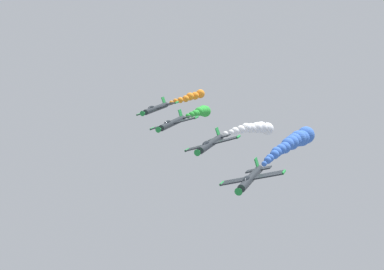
{
  "coord_description": "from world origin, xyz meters",
  "views": [
    {
      "loc": [
        -29.97,
        70.34,
        125.89
      ],
      "look_at": [
        0.0,
        0.0,
        106.92
      ],
      "focal_mm": 43.55,
      "sensor_mm": 36.0,
      "label": 1
    }
  ],
  "objects_px": {
    "airplane_lead": "(250,178)",
    "airplane_left_outer": "(156,108)",
    "airplane_left_inner": "(210,144)",
    "airplane_right_inner": "(172,123)"
  },
  "relations": [
    {
      "from": "airplane_lead",
      "to": "airplane_left_outer",
      "type": "height_order",
      "value": "airplane_left_outer"
    },
    {
      "from": "airplane_lead",
      "to": "airplane_left_outer",
      "type": "relative_size",
      "value": 1.0
    },
    {
      "from": "airplane_lead",
      "to": "airplane_left_inner",
      "type": "height_order",
      "value": "airplane_left_inner"
    },
    {
      "from": "airplane_left_inner",
      "to": "airplane_right_inner",
      "type": "bearing_deg",
      "value": -33.94
    },
    {
      "from": "airplane_left_outer",
      "to": "airplane_right_inner",
      "type": "bearing_deg",
      "value": 132.46
    },
    {
      "from": "airplane_left_inner",
      "to": "airplane_left_outer",
      "type": "xyz_separation_m",
      "value": [
        17.47,
        -14.94,
        1.8
      ]
    },
    {
      "from": "airplane_right_inner",
      "to": "airplane_left_outer",
      "type": "height_order",
      "value": "airplane_left_outer"
    },
    {
      "from": "airplane_lead",
      "to": "airplane_right_inner",
      "type": "relative_size",
      "value": 1.0
    },
    {
      "from": "airplane_left_inner",
      "to": "airplane_left_outer",
      "type": "bearing_deg",
      "value": -40.55
    },
    {
      "from": "airplane_lead",
      "to": "airplane_left_outer",
      "type": "bearing_deg",
      "value": -40.6
    }
  ]
}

